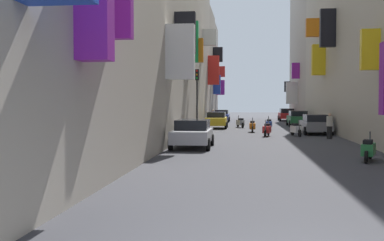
% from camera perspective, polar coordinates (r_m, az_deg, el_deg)
% --- Properties ---
extents(ground_plane, '(140.00, 140.00, 0.00)m').
position_cam_1_polar(ground_plane, '(35.91, 8.44, -1.42)').
color(ground_plane, '#38383D').
extents(building_left_mid_a, '(7.23, 26.85, 18.10)m').
position_cam_1_polar(building_left_mid_a, '(37.71, -4.05, 12.57)').
color(building_left_mid_a, '#B2A899').
rests_on(building_left_mid_a, ground).
extents(building_left_mid_b, '(7.16, 9.29, 12.88)m').
position_cam_1_polar(building_left_mid_b, '(55.13, -0.60, 6.58)').
color(building_left_mid_b, '#9E9384').
rests_on(building_left_mid_b, ground).
extents(building_left_mid_c, '(7.09, 6.62, 12.45)m').
position_cam_1_polar(building_left_mid_c, '(63.00, 0.30, 5.84)').
color(building_left_mid_c, gray).
rests_on(building_left_mid_c, ground).
extents(building_right_mid_b, '(7.34, 17.11, 16.72)m').
position_cam_1_polar(building_right_mid_b, '(58.32, 15.69, 8.14)').
color(building_right_mid_b, '#B2A899').
rests_on(building_right_mid_b, ground).
extents(parked_car_red, '(1.94, 4.42, 1.52)m').
position_cam_1_polar(parked_car_red, '(58.52, 11.55, 0.75)').
color(parked_car_red, '#B21E1E').
rests_on(parked_car_red, ground).
extents(parked_car_blue, '(1.84, 4.37, 1.41)m').
position_cam_1_polar(parked_car_blue, '(53.71, 3.67, 0.61)').
color(parked_car_blue, navy).
rests_on(parked_car_blue, ground).
extents(parked_car_grey, '(1.97, 4.24, 1.41)m').
position_cam_1_polar(parked_car_grey, '(34.45, 14.96, -0.38)').
color(parked_car_grey, slate).
rests_on(parked_car_grey, ground).
extents(parked_car_green, '(1.90, 4.17, 1.46)m').
position_cam_1_polar(parked_car_green, '(45.56, 12.86, 0.29)').
color(parked_car_green, '#236638').
rests_on(parked_car_green, ground).
extents(parked_car_silver, '(1.98, 3.96, 1.41)m').
position_cam_1_polar(parked_car_silver, '(23.25, 0.06, -1.54)').
color(parked_car_silver, '#B7B7BC').
rests_on(parked_car_silver, ground).
extents(parked_car_yellow, '(1.95, 3.97, 1.43)m').
position_cam_1_polar(parked_car_yellow, '(40.74, 3.00, 0.10)').
color(parked_car_yellow, gold).
rests_on(parked_car_yellow, ground).
extents(scooter_silver, '(0.78, 1.94, 1.13)m').
position_cam_1_polar(scooter_silver, '(42.04, 5.96, -0.24)').
color(scooter_silver, '#ADADB2').
rests_on(scooter_silver, ground).
extents(scooter_orange, '(0.45, 1.88, 1.13)m').
position_cam_1_polar(scooter_orange, '(35.74, 7.43, -0.69)').
color(scooter_orange, orange).
rests_on(scooter_orange, ground).
extents(scooter_white, '(0.68, 1.96, 1.13)m').
position_cam_1_polar(scooter_white, '(32.08, 12.66, -1.05)').
color(scooter_white, silver).
rests_on(scooter_white, ground).
extents(scooter_blue, '(0.58, 1.76, 1.13)m').
position_cam_1_polar(scooter_blue, '(39.42, 9.44, -0.43)').
color(scooter_blue, '#2D4CAD').
rests_on(scooter_blue, ground).
extents(scooter_red, '(0.65, 1.83, 1.13)m').
position_cam_1_polar(scooter_red, '(31.45, 9.19, -1.09)').
color(scooter_red, red).
rests_on(scooter_red, ground).
extents(scooter_green, '(0.82, 1.88, 1.13)m').
position_cam_1_polar(scooter_green, '(19.17, 20.86, -3.34)').
color(scooter_green, '#287F3D').
rests_on(scooter_green, ground).
extents(pedestrian_crossing, '(0.53, 0.53, 1.63)m').
position_cam_1_polar(pedestrian_crossing, '(30.08, 16.55, -0.64)').
color(pedestrian_crossing, black).
rests_on(pedestrian_crossing, ground).
extents(pedestrian_near_left, '(0.40, 0.40, 1.56)m').
position_cam_1_polar(pedestrian_near_left, '(46.25, 2.63, 0.37)').
color(pedestrian_near_left, '#2D2D2D').
rests_on(pedestrian_near_left, ground).
extents(traffic_light_near_corner, '(0.26, 0.34, 4.59)m').
position_cam_1_polar(traffic_light_near_corner, '(32.58, 0.62, 3.70)').
color(traffic_light_near_corner, '#2D2D2D').
rests_on(traffic_light_near_corner, ground).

